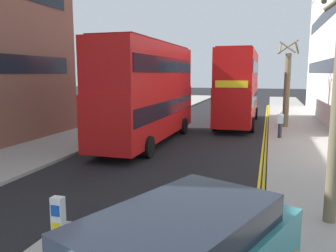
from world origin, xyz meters
TOP-DOWN VIEW (x-y plane):
  - sidewalk_right at (6.50, 16.00)m, footprint 4.00×80.00m
  - sidewalk_left at (-6.50, 16.00)m, footprint 4.00×80.00m
  - kerb_line_outer at (4.40, 14.00)m, footprint 0.10×56.00m
  - kerb_line_inner at (4.24, 14.00)m, footprint 0.10×56.00m
  - traffic_island at (0.00, 3.97)m, footprint 1.10×2.20m
  - keep_left_bollard at (0.00, 3.97)m, footprint 0.36×0.28m
  - double_decker_bus_away at (-2.12, 15.84)m, footprint 2.84×10.82m
  - double_decker_bus_oncoming at (2.16, 24.36)m, footprint 2.84×10.82m
  - pedestrian_far at (5.14, 18.81)m, footprint 0.34×0.22m
  - street_tree_mid at (5.62, 23.51)m, footprint 1.50×1.52m

SIDE VIEW (x-z plane):
  - kerb_line_outer at x=4.40m, z-range 0.00..0.01m
  - kerb_line_inner at x=4.24m, z-range 0.00..0.01m
  - traffic_island at x=0.00m, z-range 0.00..0.10m
  - sidewalk_right at x=6.50m, z-range 0.00..0.14m
  - sidewalk_left at x=-6.50m, z-range 0.00..0.14m
  - keep_left_bollard at x=0.00m, z-range 0.05..1.16m
  - pedestrian_far at x=5.14m, z-range 0.18..1.80m
  - street_tree_mid at x=5.62m, z-range -0.13..6.09m
  - double_decker_bus_away at x=-2.12m, z-range 0.21..5.85m
  - double_decker_bus_oncoming at x=2.16m, z-range 0.21..5.85m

